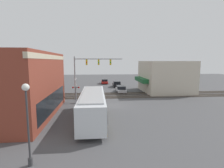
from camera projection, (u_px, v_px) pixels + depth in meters
The scene contains 13 objects.
ground_plane at pixel (113, 105), 25.67m from camera, with size 120.00×120.00×0.00m, color #4C4C4F.
brick_building at pixel (1, 85), 20.09m from camera, with size 14.27×11.67×7.49m.
shop_building at pixel (165, 77), 37.00m from camera, with size 10.53×10.24×6.48m.
city_bus at pixel (93, 105), 19.18m from camera, with size 11.53×2.59×3.06m.
traffic_signal_gantry at pixel (89, 68), 28.88m from camera, with size 0.42×7.98×7.24m.
crossing_signal at pixel (76, 87), 27.92m from camera, with size 1.41×1.18×3.81m.
streetlamp at pixel (28, 118), 10.49m from camera, with size 0.44×0.44×5.17m.
rail_track_near at pixel (110, 97), 31.59m from camera, with size 2.60×60.00×0.15m.
rail_track_far at pixel (109, 94), 34.75m from camera, with size 2.60×60.00×0.15m.
parked_car_silver at pixel (121, 89), 36.26m from camera, with size 4.48×1.82×1.42m.
parked_car_black at pixel (117, 84), 44.06m from camera, with size 4.30×1.82×1.50m.
parked_car_red at pixel (105, 81), 50.54m from camera, with size 4.58×1.82×1.35m.
pedestrian_at_crossing at pixel (81, 97), 27.53m from camera, with size 0.34×0.34×1.62m.
Camera 1 is at (-24.94, 2.25, 6.48)m, focal length 28.00 mm.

